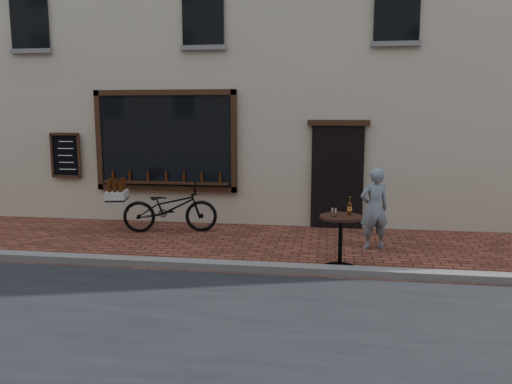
# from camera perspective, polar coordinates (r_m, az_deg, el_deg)

# --- Properties ---
(ground) EXTENTS (90.00, 90.00, 0.00)m
(ground) POSITION_cam_1_polar(r_m,az_deg,el_deg) (7.87, -4.82, -9.20)
(ground) COLOR #51261A
(ground) RESTS_ON ground
(kerb) EXTENTS (90.00, 0.25, 0.12)m
(kerb) POSITION_cam_1_polar(r_m,az_deg,el_deg) (8.04, -4.50, -8.36)
(kerb) COLOR slate
(kerb) RESTS_ON ground
(shop_building) EXTENTS (28.00, 6.20, 10.00)m
(shop_building) POSITION_cam_1_polar(r_m,az_deg,el_deg) (14.12, 1.35, 19.33)
(shop_building) COLOR beige
(shop_building) RESTS_ON ground
(cargo_bicycle) EXTENTS (2.32, 1.08, 1.10)m
(cargo_bicycle) POSITION_cam_1_polar(r_m,az_deg,el_deg) (10.54, -10.00, -1.73)
(cargo_bicycle) COLOR black
(cargo_bicycle) RESTS_ON ground
(bistro_table) EXTENTS (0.67, 0.67, 1.15)m
(bistro_table) POSITION_cam_1_polar(r_m,az_deg,el_deg) (8.04, 9.66, -4.40)
(bistro_table) COLOR black
(bistro_table) RESTS_ON ground
(pedestrian) EXTENTS (0.63, 0.51, 1.48)m
(pedestrian) POSITION_cam_1_polar(r_m,az_deg,el_deg) (9.31, 13.36, -1.87)
(pedestrian) COLOR slate
(pedestrian) RESTS_ON ground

